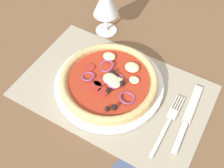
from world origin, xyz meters
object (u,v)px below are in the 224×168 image
object	(u,v)px
plate	(109,84)
wine_glass	(106,3)
fork	(169,122)
knife	(188,116)
pizza	(109,80)

from	to	relation	value
plate	wine_glass	distance (cm)	22.97
fork	wine_glass	bearing A→B (deg)	55.02
fork	knife	size ratio (longest dim) A/B	0.90
pizza	fork	xyz separation A→B (cm)	(17.33, -2.30, -2.01)
plate	wine_glass	size ratio (longest dim) A/B	1.86
plate	pizza	size ratio (longest dim) A/B	1.11
pizza	knife	size ratio (longest dim) A/B	1.24
plate	pizza	distance (cm)	1.66
pizza	knife	bearing A→B (deg)	3.27
plate	knife	bearing A→B (deg)	3.42
pizza	fork	size ratio (longest dim) A/B	1.38
fork	wine_glass	size ratio (longest dim) A/B	1.21
fork	wine_glass	xyz separation A→B (cm)	(-28.69, 20.04, 9.44)
plate	wine_glass	world-z (taller)	wine_glass
fork	knife	world-z (taller)	knife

